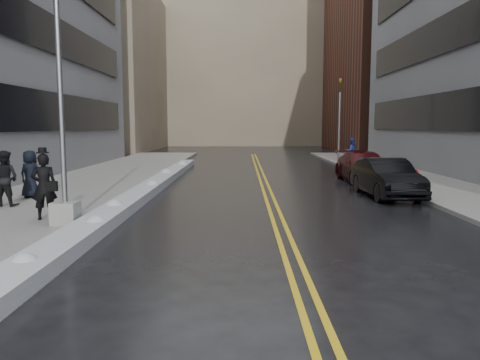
{
  "coord_description": "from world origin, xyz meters",
  "views": [
    {
      "loc": [
        1.46,
        -10.33,
        2.79
      ],
      "look_at": [
        1.39,
        2.36,
        1.3
      ],
      "focal_mm": 35.0,
      "sensor_mm": 36.0,
      "label": 1
    }
  ],
  "objects_px": {
    "fire_hydrant": "(415,177)",
    "car_black": "(386,178)",
    "lamppost": "(62,135)",
    "pedestrian_b": "(5,178)",
    "traffic_signal": "(339,117)",
    "car_maroon": "(364,167)",
    "pedestrian_c": "(30,174)",
    "pedestrian_east": "(351,151)",
    "pedestrian_fedora": "(44,187)"
  },
  "relations": [
    {
      "from": "lamppost",
      "to": "pedestrian_c",
      "type": "xyz_separation_m",
      "value": [
        -2.97,
        4.53,
        -1.52
      ]
    },
    {
      "from": "fire_hydrant",
      "to": "pedestrian_c",
      "type": "xyz_separation_m",
      "value": [
        -15.27,
        -3.47,
        0.47
      ]
    },
    {
      "from": "pedestrian_c",
      "to": "car_black",
      "type": "xyz_separation_m",
      "value": [
        13.32,
        1.21,
        -0.26
      ]
    },
    {
      "from": "pedestrian_east",
      "to": "car_maroon",
      "type": "bearing_deg",
      "value": 69.93
    },
    {
      "from": "traffic_signal",
      "to": "pedestrian_east",
      "type": "relative_size",
      "value": 3.36
    },
    {
      "from": "fire_hydrant",
      "to": "car_black",
      "type": "xyz_separation_m",
      "value": [
        -1.95,
        -2.26,
        0.2
      ]
    },
    {
      "from": "pedestrian_c",
      "to": "fire_hydrant",
      "type": "bearing_deg",
      "value": -154.08
    },
    {
      "from": "pedestrian_b",
      "to": "pedestrian_east",
      "type": "distance_m",
      "value": 22.47
    },
    {
      "from": "lamppost",
      "to": "fire_hydrant",
      "type": "bearing_deg",
      "value": 33.04
    },
    {
      "from": "lamppost",
      "to": "traffic_signal",
      "type": "distance_m",
      "value": 24.98
    },
    {
      "from": "lamppost",
      "to": "fire_hydrant",
      "type": "height_order",
      "value": "lamppost"
    },
    {
      "from": "pedestrian_fedora",
      "to": "pedestrian_east",
      "type": "distance_m",
      "value": 22.81
    },
    {
      "from": "fire_hydrant",
      "to": "traffic_signal",
      "type": "height_order",
      "value": "traffic_signal"
    },
    {
      "from": "traffic_signal",
      "to": "pedestrian_c",
      "type": "height_order",
      "value": "traffic_signal"
    },
    {
      "from": "pedestrian_c",
      "to": "car_maroon",
      "type": "distance_m",
      "value": 15.17
    },
    {
      "from": "car_black",
      "to": "pedestrian_east",
      "type": "bearing_deg",
      "value": 79.93
    },
    {
      "from": "pedestrian_east",
      "to": "car_black",
      "type": "distance_m",
      "value": 13.77
    },
    {
      "from": "pedestrian_east",
      "to": "traffic_signal",
      "type": "bearing_deg",
      "value": -93.82
    },
    {
      "from": "traffic_signal",
      "to": "car_maroon",
      "type": "relative_size",
      "value": 1.18
    },
    {
      "from": "traffic_signal",
      "to": "pedestrian_east",
      "type": "distance_m",
      "value": 3.54
    },
    {
      "from": "fire_hydrant",
      "to": "pedestrian_c",
      "type": "bearing_deg",
      "value": -167.21
    },
    {
      "from": "fire_hydrant",
      "to": "pedestrian_b",
      "type": "height_order",
      "value": "pedestrian_b"
    },
    {
      "from": "car_black",
      "to": "traffic_signal",
      "type": "bearing_deg",
      "value": 82.29
    },
    {
      "from": "pedestrian_c",
      "to": "pedestrian_fedora",
      "type": "bearing_deg",
      "value": 132.02
    },
    {
      "from": "pedestrian_b",
      "to": "traffic_signal",
      "type": "bearing_deg",
      "value": -118.59
    },
    {
      "from": "pedestrian_b",
      "to": "pedestrian_east",
      "type": "height_order",
      "value": "pedestrian_b"
    },
    {
      "from": "traffic_signal",
      "to": "pedestrian_b",
      "type": "xyz_separation_m",
      "value": [
        -14.82,
        -19.19,
        -2.34
      ]
    },
    {
      "from": "traffic_signal",
      "to": "pedestrian_east",
      "type": "bearing_deg",
      "value": -82.67
    },
    {
      "from": "fire_hydrant",
      "to": "traffic_signal",
      "type": "xyz_separation_m",
      "value": [
        -0.5,
        14.0,
        2.85
      ]
    },
    {
      "from": "pedestrian_c",
      "to": "pedestrian_east",
      "type": "relative_size",
      "value": 0.97
    },
    {
      "from": "traffic_signal",
      "to": "car_maroon",
      "type": "distance_m",
      "value": 11.48
    },
    {
      "from": "pedestrian_east",
      "to": "pedestrian_b",
      "type": "bearing_deg",
      "value": 36.42
    },
    {
      "from": "pedestrian_fedora",
      "to": "car_maroon",
      "type": "distance_m",
      "value": 15.51
    },
    {
      "from": "lamppost",
      "to": "car_black",
      "type": "distance_m",
      "value": 11.97
    },
    {
      "from": "fire_hydrant",
      "to": "car_maroon",
      "type": "relative_size",
      "value": 0.14
    },
    {
      "from": "traffic_signal",
      "to": "car_black",
      "type": "height_order",
      "value": "traffic_signal"
    },
    {
      "from": "pedestrian_b",
      "to": "car_maroon",
      "type": "distance_m",
      "value": 16.01
    },
    {
      "from": "fire_hydrant",
      "to": "car_black",
      "type": "relative_size",
      "value": 0.16
    },
    {
      "from": "pedestrian_b",
      "to": "car_black",
      "type": "xyz_separation_m",
      "value": [
        13.37,
        2.94,
        -0.31
      ]
    },
    {
      "from": "pedestrian_east",
      "to": "pedestrian_fedora",
      "type": "bearing_deg",
      "value": 44.31
    },
    {
      "from": "pedestrian_b",
      "to": "pedestrian_c",
      "type": "xyz_separation_m",
      "value": [
        0.05,
        1.73,
        -0.04
      ]
    },
    {
      "from": "lamppost",
      "to": "fire_hydrant",
      "type": "relative_size",
      "value": 10.45
    },
    {
      "from": "lamppost",
      "to": "pedestrian_b",
      "type": "xyz_separation_m",
      "value": [
        -3.02,
        2.81,
        -1.47
      ]
    },
    {
      "from": "pedestrian_fedora",
      "to": "pedestrian_c",
      "type": "bearing_deg",
      "value": -75.36
    },
    {
      "from": "car_maroon",
      "to": "pedestrian_fedora",
      "type": "bearing_deg",
      "value": -139.73
    },
    {
      "from": "lamppost",
      "to": "pedestrian_fedora",
      "type": "xyz_separation_m",
      "value": [
        -0.8,
        0.6,
        -1.45
      ]
    },
    {
      "from": "lamppost",
      "to": "traffic_signal",
      "type": "height_order",
      "value": "lamppost"
    },
    {
      "from": "fire_hydrant",
      "to": "traffic_signal",
      "type": "bearing_deg",
      "value": 92.05
    },
    {
      "from": "fire_hydrant",
      "to": "lamppost",
      "type": "bearing_deg",
      "value": -146.96
    },
    {
      "from": "pedestrian_c",
      "to": "lamppost",
      "type": "bearing_deg",
      "value": 136.38
    }
  ]
}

